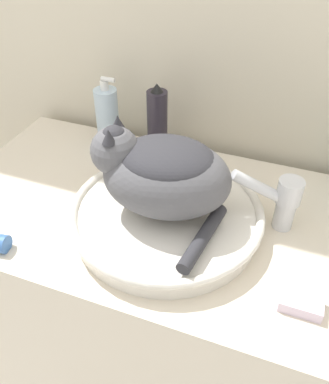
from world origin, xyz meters
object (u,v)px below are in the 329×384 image
(hairspray_can_black, at_px, (157,124))
(soap_bar, at_px, (301,303))
(faucet, at_px, (282,199))
(cat, at_px, (162,172))
(soap_pump_bottle, at_px, (108,118))

(hairspray_can_black, xyz_separation_m, soap_bar, (0.43, -0.38, -0.09))
(hairspray_can_black, distance_m, soap_bar, 0.58)
(faucet, height_order, soap_bar, faucet)
(cat, xyz_separation_m, faucet, (0.24, 0.09, -0.07))
(cat, bearing_deg, soap_bar, 152.41)
(soap_bar, bearing_deg, soap_pump_bottle, 146.98)
(soap_pump_bottle, bearing_deg, hairspray_can_black, 0.00)
(soap_bar, bearing_deg, cat, 160.02)
(faucet, bearing_deg, soap_bar, 90.24)
(soap_pump_bottle, xyz_separation_m, soap_bar, (0.58, -0.38, -0.08))
(cat, bearing_deg, hairspray_can_black, -74.26)
(faucet, relative_size, hairspray_can_black, 0.73)
(cat, relative_size, faucet, 1.96)
(cat, height_order, hairspray_can_black, cat)
(cat, distance_m, soap_pump_bottle, 0.37)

